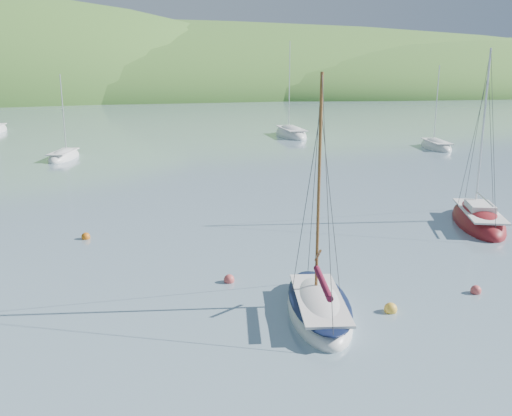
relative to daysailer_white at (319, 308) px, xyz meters
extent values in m
plane|color=slate|center=(-1.35, -0.37, -0.22)|extent=(700.00, 700.00, 0.00)
ellipsoid|color=#3A6225|center=(-1.35, 169.63, -0.22)|extent=(440.00, 110.00, 44.00)
ellipsoid|color=#3A6225|center=(88.65, 159.63, -0.22)|extent=(240.00, 100.00, 34.00)
ellipsoid|color=white|center=(0.00, 0.01, -0.11)|extent=(3.43, 6.60, 1.54)
cube|color=silver|center=(-0.02, -0.12, 0.44)|extent=(2.60, 5.13, 0.10)
cylinder|color=brown|center=(0.14, 0.75, 4.59)|extent=(0.12, 0.12, 8.38)
ellipsoid|color=#0F1837|center=(0.00, 0.01, 0.34)|extent=(3.38, 6.53, 0.26)
cylinder|color=maroon|center=(-0.14, -0.74, 1.35)|extent=(0.79, 3.01, 0.24)
ellipsoid|color=maroon|center=(13.35, 9.52, -0.07)|extent=(5.03, 7.85, 2.05)
cube|color=silver|center=(13.30, 9.38, 0.65)|extent=(3.84, 6.09, 0.10)
cylinder|color=silver|center=(13.67, 10.35, 5.25)|extent=(0.12, 0.12, 9.28)
cube|color=silver|center=(13.30, 9.38, 0.89)|extent=(2.04, 2.44, 0.42)
cylinder|color=silver|center=(13.03, 8.69, 1.56)|extent=(1.35, 3.36, 0.09)
ellipsoid|color=white|center=(-12.51, 40.04, -0.10)|extent=(3.76, 6.61, 1.71)
cube|color=silver|center=(-12.54, 39.92, 0.51)|extent=(2.86, 5.13, 0.10)
cylinder|color=silver|center=(-12.31, 40.77, 4.22)|extent=(0.12, 0.12, 7.50)
ellipsoid|color=white|center=(14.62, 51.76, -0.04)|extent=(3.39, 9.17, 2.47)
cube|color=silver|center=(14.62, 51.58, 0.82)|extent=(2.53, 7.15, 0.10)
cylinder|color=silver|center=(14.64, 52.85, 6.24)|extent=(0.12, 0.12, 10.92)
ellipsoid|color=white|center=(27.31, 37.86, -0.09)|extent=(3.62, 7.19, 1.88)
cube|color=silver|center=(27.28, 37.72, 0.58)|extent=(2.74, 5.60, 0.10)
cylinder|color=silver|center=(27.45, 38.67, 4.66)|extent=(0.12, 0.12, 8.25)
sphere|color=gold|center=(2.75, -0.50, -0.10)|extent=(0.51, 0.51, 0.51)
sphere|color=#C44846|center=(-2.72, 3.96, -0.10)|extent=(0.47, 0.47, 0.47)
sphere|color=#C8600F|center=(13.85, 11.12, -0.10)|extent=(0.43, 0.43, 0.43)
sphere|color=#C8600F|center=(-9.12, 11.97, -0.10)|extent=(0.47, 0.47, 0.47)
sphere|color=#C44846|center=(7.04, 0.36, -0.10)|extent=(0.45, 0.45, 0.45)
camera|label=1|loc=(-7.02, -18.99, 9.12)|focal=40.00mm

